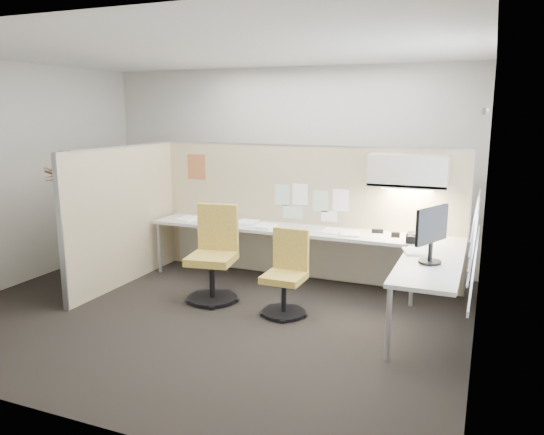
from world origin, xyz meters
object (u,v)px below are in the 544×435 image
at_px(chair_left, 214,257).
at_px(monitor, 432,231).
at_px(chair_right, 286,276).
at_px(phone, 415,238).
at_px(desk, 321,244).

height_order(chair_left, monitor, monitor).
xyz_separation_m(chair_left, chair_right, (0.95, -0.10, -0.09)).
relative_size(chair_left, chair_right, 1.20).
xyz_separation_m(monitor, phone, (-0.25, 0.80, -0.27)).
relative_size(chair_right, monitor, 1.63).
bearing_deg(monitor, chair_right, 115.55).
height_order(desk, monitor, monitor).
bearing_deg(desk, chair_right, -98.54).
xyz_separation_m(chair_left, phone, (2.20, 0.73, 0.27)).
bearing_deg(phone, chair_right, -146.23).
bearing_deg(chair_right, chair_left, 174.75).
distance_m(desk, phone, 1.14).
relative_size(chair_left, monitor, 1.96).
bearing_deg(phone, chair_left, -161.32).
xyz_separation_m(desk, chair_left, (-1.07, -0.75, -0.09)).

